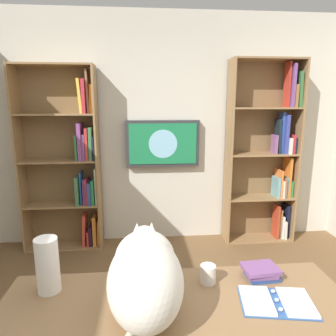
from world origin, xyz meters
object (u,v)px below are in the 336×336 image
object	(u,v)px
bookshelf_right	(70,163)
paper_towel_roll	(48,265)
open_binder	(277,302)
cat	(145,274)
coffee_mug	(208,274)
desk	(179,332)
desk_book_stack	(261,272)
bookshelf_left	(269,155)
wall_mounted_tv	(163,144)

from	to	relation	value
bookshelf_right	paper_towel_roll	size ratio (longest dim) A/B	7.57
open_binder	cat	bearing A→B (deg)	0.01
bookshelf_right	open_binder	distance (m)	2.71
coffee_mug	desk	bearing A→B (deg)	49.91
desk	cat	distance (m)	0.33
desk_book_stack	coffee_mug	bearing A→B (deg)	4.17
bookshelf_left	open_binder	bearing A→B (deg)	68.06
coffee_mug	bookshelf_right	bearing A→B (deg)	-61.42
cat	desk_book_stack	bearing A→B (deg)	-160.90
wall_mounted_tv	desk_book_stack	world-z (taller)	wall_mounted_tv
cat	paper_towel_roll	bearing A→B (deg)	-22.22
desk	paper_towel_roll	bearing A→B (deg)	-18.54
bookshelf_left	open_binder	size ratio (longest dim) A/B	5.99
bookshelf_right	bookshelf_left	bearing A→B (deg)	-179.97
coffee_mug	paper_towel_roll	bearing A→B (deg)	-0.14
bookshelf_right	cat	distance (m)	2.43
coffee_mug	wall_mounted_tv	bearing A→B (deg)	-88.04
wall_mounted_tv	paper_towel_roll	xyz separation A→B (m)	(0.72, 2.18, -0.30)
cat	coffee_mug	size ratio (longest dim) A/B	6.59
bookshelf_left	desk	world-z (taller)	bookshelf_left
wall_mounted_tv	coffee_mug	world-z (taller)	wall_mounted_tv
open_binder	desk_book_stack	distance (m)	0.21
bookshelf_right	desk	world-z (taller)	bookshelf_right
bookshelf_right	desk_book_stack	bearing A→B (deg)	124.58
open_binder	wall_mounted_tv	bearing A→B (deg)	-81.45
wall_mounted_tv	cat	world-z (taller)	wall_mounted_tv
bookshelf_left	paper_towel_roll	xyz separation A→B (m)	(2.00, 2.10, -0.16)
bookshelf_left	wall_mounted_tv	size ratio (longest dim) A/B	2.51
desk	coffee_mug	xyz separation A→B (m)	(-0.17, -0.21, 0.16)
wall_mounted_tv	open_binder	size ratio (longest dim) A/B	2.39
cat	open_binder	size ratio (longest dim) A/B	1.75
bookshelf_left	coffee_mug	world-z (taller)	bookshelf_left
bookshelf_right	coffee_mug	bearing A→B (deg)	118.58
desk	cat	bearing A→B (deg)	-5.92
paper_towel_roll	desk_book_stack	xyz separation A→B (m)	(-1.08, -0.02, -0.10)
paper_towel_roll	coffee_mug	world-z (taller)	paper_towel_roll
desk_book_stack	wall_mounted_tv	bearing A→B (deg)	-80.45
open_binder	desk	bearing A→B (deg)	1.94
bookshelf_right	coffee_mug	size ratio (longest dim) A/B	21.73
desk	coffee_mug	bearing A→B (deg)	-130.09
desk	desk_book_stack	world-z (taller)	desk_book_stack
bookshelf_left	bookshelf_right	xyz separation A→B (m)	(2.35, 0.00, -0.05)
desk	coffee_mug	size ratio (longest dim) A/B	17.22
desk	bookshelf_right	bearing A→B (deg)	-67.16
cat	desk_book_stack	world-z (taller)	cat
open_binder	bookshelf_right	bearing A→B (deg)	-58.09
bookshelf_left	cat	bearing A→B (deg)	56.33
cat	coffee_mug	bearing A→B (deg)	-149.38
desk	paper_towel_roll	size ratio (longest dim) A/B	6.00
cat	desk_book_stack	size ratio (longest dim) A/B	3.30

